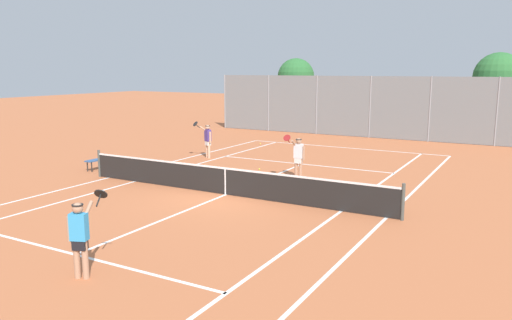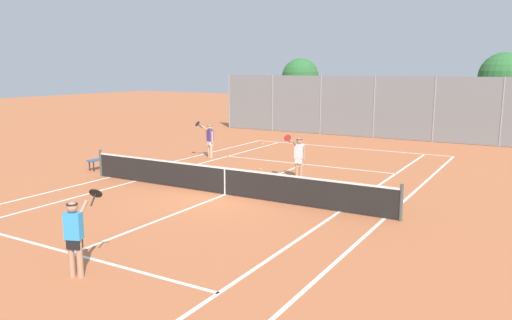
{
  "view_description": "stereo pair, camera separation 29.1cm",
  "coord_description": "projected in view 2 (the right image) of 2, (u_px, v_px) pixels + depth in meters",
  "views": [
    {
      "loc": [
        9.0,
        -13.89,
        4.23
      ],
      "look_at": [
        0.35,
        1.5,
        1.0
      ],
      "focal_mm": 35.0,
      "sensor_mm": 36.0,
      "label": 1
    },
    {
      "loc": [
        9.25,
        -13.75,
        4.23
      ],
      "look_at": [
        0.35,
        1.5,
        1.0
      ],
      "focal_mm": 35.0,
      "sensor_mm": 36.0,
      "label": 2
    }
  ],
  "objects": [
    {
      "name": "back_fence",
      "position": [
        374.0,
        107.0,
        30.74
      ],
      "size": [
        21.46,
        0.08,
        3.82
      ],
      "color": "gray",
      "rests_on": "ground"
    },
    {
      "name": "loose_tennis_ball_1",
      "position": [
        261.0,
        169.0,
        21.21
      ],
      "size": [
        0.07,
        0.07,
        0.07
      ],
      "primitive_type": "sphere",
      "color": "#D1DB33",
      "rests_on": "ground"
    },
    {
      "name": "courtside_bench",
      "position": [
        103.0,
        159.0,
        21.41
      ],
      "size": [
        0.36,
        1.5,
        0.47
      ],
      "color": "#33598C",
      "rests_on": "ground"
    },
    {
      "name": "player_near_side",
      "position": [
        74.0,
        234.0,
        10.14
      ],
      "size": [
        0.46,
        0.88,
        1.77
      ],
      "color": "tan",
      "rests_on": "ground"
    },
    {
      "name": "loose_tennis_ball_0",
      "position": [
        263.0,
        144.0,
        28.43
      ],
      "size": [
        0.07,
        0.07,
        0.07
      ],
      "primitive_type": "sphere",
      "color": "#D1DB33",
      "rests_on": "ground"
    },
    {
      "name": "tree_behind_left",
      "position": [
        301.0,
        78.0,
        36.56
      ],
      "size": [
        2.69,
        2.69,
        5.01
      ],
      "color": "brown",
      "rests_on": "ground"
    },
    {
      "name": "player_far_left",
      "position": [
        210.0,
        139.0,
        23.92
      ],
      "size": [
        0.87,
        0.67,
        1.77
      ],
      "color": "#D8A884",
      "rests_on": "ground"
    },
    {
      "name": "tree_behind_right",
      "position": [
        507.0,
        79.0,
        29.1
      ],
      "size": [
        3.05,
        2.88,
        5.2
      ],
      "color": "brown",
      "rests_on": "ground"
    },
    {
      "name": "ground_plane",
      "position": [
        225.0,
        195.0,
        17.03
      ],
      "size": [
        120.0,
        120.0,
        0.0
      ],
      "primitive_type": "plane",
      "color": "#BC663D"
    },
    {
      "name": "court_line_markings",
      "position": [
        225.0,
        195.0,
        17.03
      ],
      "size": [
        11.1,
        23.9,
        0.01
      ],
      "color": "white",
      "rests_on": "ground"
    },
    {
      "name": "player_far_right",
      "position": [
        299.0,
        156.0,
        19.3
      ],
      "size": [
        0.65,
        0.74,
        1.77
      ],
      "color": "tan",
      "rests_on": "ground"
    },
    {
      "name": "tennis_net",
      "position": [
        225.0,
        180.0,
        16.94
      ],
      "size": [
        12.0,
        0.1,
        1.07
      ],
      "color": "#474C47",
      "rests_on": "ground"
    }
  ]
}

